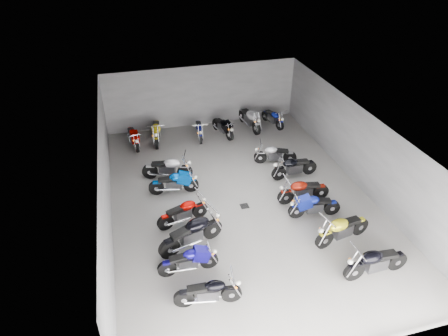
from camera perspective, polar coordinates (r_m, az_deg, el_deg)
The scene contains 24 objects.
ground at distance 15.96m, azimuth 2.41°, elevation -4.40°, with size 14.00×14.00×0.00m, color gray.
wall_back at distance 21.11m, azimuth -3.12°, elevation 10.26°, with size 10.00×0.10×3.20m, color gray.
wall_left at distance 14.58m, azimuth -16.61°, elevation -2.23°, with size 0.10×14.00×3.20m, color gray.
wall_right at distance 17.06m, azimuth 18.84°, elevation 2.74°, with size 0.10×14.00×3.20m, color gray.
ceiling at distance 14.27m, azimuth 2.70°, elevation 6.00°, with size 10.00×14.00×0.04m, color black.
drain_grate at distance 15.58m, azimuth 2.95°, elevation -5.45°, with size 0.32×0.32×0.01m, color black.
motorcycle_left_a at distance 11.93m, azimuth -2.20°, elevation -17.27°, with size 1.98×0.47×0.87m.
motorcycle_left_b at distance 12.81m, azimuth -5.04°, elevation -13.03°, with size 1.93×0.37×0.85m.
motorcycle_left_c at distance 13.54m, azimuth -4.61°, elevation -9.30°, with size 2.32×0.95×1.06m.
motorcycle_left_d at distance 14.59m, azimuth -5.82°, elevation -6.29°, with size 1.96×0.67×0.88m.
motorcycle_left_e at distance 16.13m, azimuth -7.12°, elevation -2.10°, with size 2.01×0.46×0.89m.
motorcycle_left_f at distance 17.02m, azimuth -8.03°, elevation -0.01°, with size 2.11×0.75×0.95m.
motorcycle_right_a at distance 13.47m, azimuth 20.86°, elevation -12.43°, with size 2.21×0.44×0.97m.
motorcycle_right_b at distance 14.32m, azimuth 16.54°, elevation -8.34°, with size 2.20×0.63×0.98m.
motorcycle_right_c at distance 15.18m, azimuth 12.72°, elevation -5.27°, with size 1.99×0.45×0.88m.
motorcycle_right_d at distance 15.83m, azimuth 11.22°, elevation -3.18°, with size 2.12×0.42×0.93m.
motorcycle_right_e at distance 17.22m, azimuth 9.96°, elevation 0.16°, with size 2.10×0.45×0.92m.
motorcycle_right_f at distance 18.09m, azimuth 7.26°, elevation 1.97°, with size 1.90×0.63×0.85m.
motorcycle_back_a at distance 19.85m, azimuth -12.83°, elevation 4.36°, with size 0.48×1.99×0.88m.
motorcycle_back_b at distance 20.01m, azimuth -9.64°, elevation 5.16°, with size 0.52×2.24×0.99m.
motorcycle_back_c at distance 20.13m, azimuth -3.55°, elevation 5.48°, with size 0.43×1.89×0.83m.
motorcycle_back_d at distance 20.36m, azimuth -0.14°, elevation 5.93°, with size 0.66×1.91×0.86m.
motorcycle_back_e at distance 21.06m, azimuth 3.70°, elevation 7.08°, with size 0.56×2.33×1.03m.
motorcycle_back_f at distance 21.52m, azimuth 7.02°, elevation 7.17°, with size 0.59×1.86×0.83m.
Camera 1 is at (-3.92, -12.15, 9.58)m, focal length 32.00 mm.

